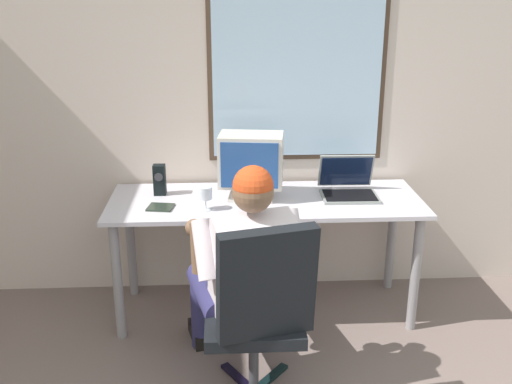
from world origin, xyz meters
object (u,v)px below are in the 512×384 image
desk (265,214)px  person_seated (245,269)px  desk_speaker (160,180)px  crt_monitor (251,161)px  office_chair (260,307)px  wine_glass (205,194)px  laptop (348,184)px  cd_case (161,207)px

desk → person_seated: (-0.15, -0.65, -0.03)m
desk → desk_speaker: bearing=169.5°
person_seated → crt_monitor: bearing=84.7°
office_chair → desk_speaker: 1.20m
office_chair → wine_glass: office_chair is taller
office_chair → desk_speaker: (-0.54, 1.04, 0.29)m
desk → office_chair: bearing=-95.4°
office_chair → person_seated: bearing=102.6°
laptop → desk_speaker: (-1.13, 0.05, 0.03)m
office_chair → wine_glass: 0.85m
crt_monitor → desk_speaker: size_ratio=2.13×
wine_glass → cd_case: 0.28m
person_seated → laptop: (0.65, 0.71, 0.19)m
person_seated → wine_glass: bearing=112.3°
person_seated → cd_case: 0.72m
laptop → wine_glass: bearing=-165.4°
wine_glass → crt_monitor: bearing=35.2°
desk → wine_glass: bearing=-155.7°
desk_speaker → desk: bearing=-10.5°
wine_glass → laptop: bearing=14.6°
office_chair → crt_monitor: (0.00, 0.95, 0.42)m
office_chair → desk_speaker: office_chair is taller
person_seated → cd_case: size_ratio=7.41×
person_seated → cd_case: (-0.46, 0.53, 0.13)m
office_chair → laptop: office_chair is taller
desk → cd_case: cd_case is taller
crt_monitor → office_chair: bearing=-90.2°
desk → wine_glass: wine_glass is taller
wine_glass → person_seated: bearing=-67.7°
desk → crt_monitor: (-0.08, 0.03, 0.32)m
desk → office_chair: office_chair is taller
laptop → wine_glass: size_ratio=2.51×
desk → wine_glass: size_ratio=13.68×
office_chair → person_seated: person_seated is taller
wine_glass → office_chair: bearing=-71.0°
desk → office_chair: (-0.09, -0.92, -0.09)m
person_seated → laptop: size_ratio=3.51×
desk → person_seated: size_ratio=1.55×
crt_monitor → laptop: bearing=3.4°
cd_case → wine_glass: bearing=-8.8°
wine_glass → desk_speaker: bearing=135.8°
desk_speaker → laptop: bearing=-2.7°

